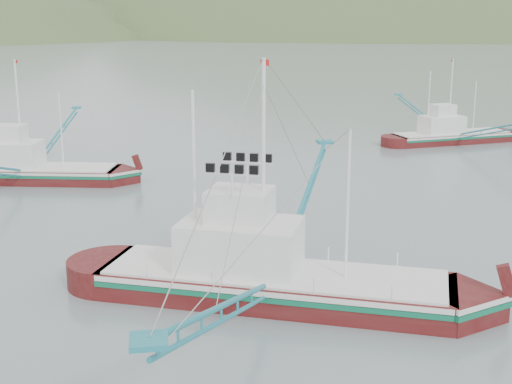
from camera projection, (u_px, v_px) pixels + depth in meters
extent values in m
plane|color=slate|center=(275.00, 288.00, 33.66)|extent=(1200.00, 1200.00, 0.00)
cube|color=#460B0B|center=(275.00, 295.00, 32.24)|extent=(16.30, 10.06, 2.12)
cube|color=silver|center=(275.00, 277.00, 32.02)|extent=(16.04, 10.02, 0.23)
cube|color=#0E6444|center=(275.00, 282.00, 32.08)|extent=(16.05, 10.03, 0.23)
cube|color=silver|center=(275.00, 272.00, 31.97)|extent=(15.49, 9.56, 0.13)
cube|color=silver|center=(240.00, 246.00, 32.07)|extent=(6.20, 5.18, 2.33)
cube|color=silver|center=(240.00, 205.00, 31.60)|extent=(3.44, 3.22, 1.48)
cylinder|color=white|center=(263.00, 169.00, 30.94)|extent=(0.17, 0.17, 9.54)
cylinder|color=white|center=(194.00, 181.00, 31.86)|extent=(0.15, 0.15, 8.11)
cylinder|color=white|center=(348.00, 206.00, 30.42)|extent=(0.13, 0.13, 6.68)
cube|color=#460B0B|center=(451.00, 141.00, 71.39)|extent=(12.55, 5.22, 1.62)
cube|color=silver|center=(452.00, 134.00, 71.22)|extent=(12.32, 5.24, 0.18)
cube|color=#0E6444|center=(452.00, 136.00, 71.27)|extent=(12.33, 5.26, 0.18)
cube|color=silver|center=(452.00, 133.00, 71.18)|extent=(11.93, 4.96, 0.10)
cube|color=silver|center=(442.00, 125.00, 70.60)|extent=(4.44, 3.24, 1.79)
cube|color=silver|center=(443.00, 110.00, 70.25)|extent=(2.38, 2.11, 1.14)
cylinder|color=white|center=(451.00, 97.00, 70.18)|extent=(0.13, 0.13, 7.31)
cylinder|color=white|center=(429.00, 103.00, 69.57)|extent=(0.11, 0.11, 6.21)
cylinder|color=white|center=(475.00, 107.00, 71.31)|extent=(0.10, 0.10, 5.12)
cube|color=#460B0B|center=(30.00, 179.00, 55.02)|extent=(14.14, 6.52, 1.82)
cube|color=silver|center=(29.00, 169.00, 54.83)|extent=(13.89, 6.53, 0.20)
cube|color=#0E6444|center=(29.00, 172.00, 54.89)|extent=(13.89, 6.55, 0.20)
cube|color=silver|center=(29.00, 167.00, 54.79)|extent=(13.43, 6.19, 0.11)
cube|color=silver|center=(11.00, 154.00, 54.64)|extent=(5.08, 3.83, 2.01)
cube|color=silver|center=(9.00, 133.00, 54.24)|extent=(2.75, 2.47, 1.28)
cylinder|color=white|center=(19.00, 114.00, 53.83)|extent=(0.15, 0.15, 8.21)
cylinder|color=white|center=(61.00, 131.00, 53.93)|extent=(0.11, 0.11, 5.74)
ellipsoid|color=#43582D|center=(512.00, 32.00, 481.13)|extent=(684.00, 432.00, 306.00)
ellipsoid|color=slate|center=(189.00, 29.00, 574.84)|extent=(960.00, 400.00, 240.00)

